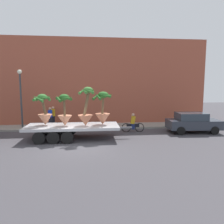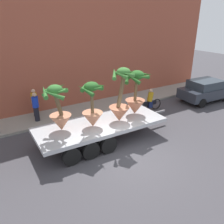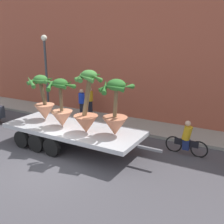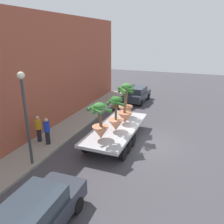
{
  "view_description": "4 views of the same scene",
  "coord_description": "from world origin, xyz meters",
  "views": [
    {
      "loc": [
        0.8,
        -12.56,
        3.78
      ],
      "look_at": [
        2.47,
        3.07,
        1.74
      ],
      "focal_mm": 33.91,
      "sensor_mm": 36.0,
      "label": 1
    },
    {
      "loc": [
        -5.26,
        -6.85,
        5.87
      ],
      "look_at": [
        0.48,
        2.48,
        1.23
      ],
      "focal_mm": 36.98,
      "sensor_mm": 36.0,
      "label": 2
    },
    {
      "loc": [
        6.59,
        -6.85,
        4.91
      ],
      "look_at": [
        1.32,
        2.62,
        1.8
      ],
      "focal_mm": 42.5,
      "sensor_mm": 36.0,
      "label": 3
    },
    {
      "loc": [
        -12.95,
        -2.32,
        6.58
      ],
      "look_at": [
        0.56,
        2.78,
        1.61
      ],
      "focal_mm": 36.04,
      "sensor_mm": 36.0,
      "label": 4
    }
  ],
  "objects": [
    {
      "name": "sidewalk",
      "position": [
        0.0,
        6.1,
        0.07
      ],
      "size": [
        24.0,
        2.2,
        0.15
      ],
      "primitive_type": "cube",
      "color": "gray",
      "rests_on": "ground"
    },
    {
      "name": "flatbed_trailer",
      "position": [
        -0.64,
        2.11,
        0.78
      ],
      "size": [
        7.38,
        2.59,
        0.98
      ],
      "color": "#B7BABF",
      "rests_on": "ground"
    },
    {
      "name": "parked_car",
      "position": [
        8.94,
        3.21,
        0.83
      ],
      "size": [
        4.12,
        2.14,
        1.58
      ],
      "color": "#2D333D",
      "rests_on": "ground"
    },
    {
      "name": "potted_palm_front",
      "position": [
        -2.34,
        2.39,
        1.91
      ],
      "size": [
        1.3,
        1.39,
        2.17
      ],
      "color": "tan",
      "rests_on": "flatbed_trailer"
    },
    {
      "name": "potted_palm_middle",
      "position": [
        -0.89,
        1.99,
        1.88
      ],
      "size": [
        1.24,
        1.19,
        2.17
      ],
      "color": "tan",
      "rests_on": "flatbed_trailer"
    },
    {
      "name": "building_facade",
      "position": [
        0.0,
        7.8,
        4.02
      ],
      "size": [
        24.0,
        1.2,
        8.04
      ],
      "primitive_type": "cube",
      "color": "#9E4C38",
      "rests_on": "ground"
    },
    {
      "name": "trailing_car",
      "position": [
        -8.31,
        2.2,
        0.83
      ],
      "size": [
        4.39,
        1.86,
        1.58
      ],
      "color": "#2D333D",
      "rests_on": "ground"
    },
    {
      "name": "street_lamp",
      "position": [
        -4.73,
        5.3,
        3.23
      ],
      "size": [
        0.36,
        0.36,
        4.83
      ],
      "color": "#383D42",
      "rests_on": "sidewalk"
    },
    {
      "name": "pedestrian_near_gate",
      "position": [
        -2.44,
        6.58,
        1.04
      ],
      "size": [
        0.36,
        0.36,
        1.71
      ],
      "color": "black",
      "rests_on": "sidewalk"
    },
    {
      "name": "cyclist",
      "position": [
        4.26,
        3.89,
        0.67
      ],
      "size": [
        1.84,
        0.36,
        1.54
      ],
      "color": "black",
      "rests_on": "ground"
    },
    {
      "name": "pedestrian_far_left",
      "position": [
        -2.57,
        5.85,
        1.04
      ],
      "size": [
        0.36,
        0.36,
        1.71
      ],
      "color": "black",
      "rests_on": "sidewalk"
    },
    {
      "name": "ground_plane",
      "position": [
        0.0,
        0.0,
        0.0
      ],
      "size": [
        60.0,
        60.0,
        0.0
      ],
      "primitive_type": "plane",
      "color": "#423F44"
    },
    {
      "name": "potted_palm_extra",
      "position": [
        1.72,
        2.18,
        1.96
      ],
      "size": [
        1.47,
        1.4,
        2.33
      ],
      "color": "#C17251",
      "rests_on": "flatbed_trailer"
    },
    {
      "name": "potted_palm_rear",
      "position": [
        0.56,
        1.84,
        1.97
      ],
      "size": [
        1.19,
        1.18,
        2.65
      ],
      "color": "#C17251",
      "rests_on": "flatbed_trailer"
    }
  ]
}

